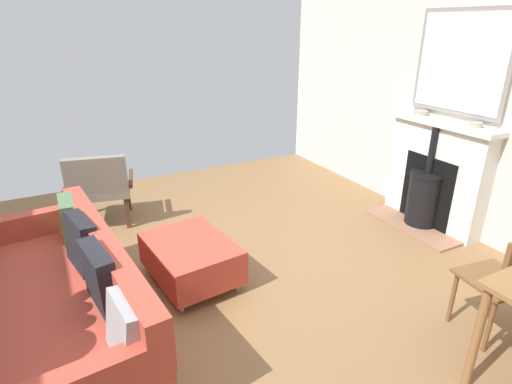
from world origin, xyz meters
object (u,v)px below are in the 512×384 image
(armchair_accent, at_px, (99,185))
(mantel_bowl_near, at_px, (421,112))
(sofa, at_px, (68,299))
(mantel_bowl_far, at_px, (476,124))
(dining_chair_near_fireplace, at_px, (507,278))
(ottoman, at_px, (191,257))
(fireplace, at_px, (433,180))

(armchair_accent, bearing_deg, mantel_bowl_near, 157.70)
(sofa, bearing_deg, mantel_bowl_near, -172.99)
(mantel_bowl_near, relative_size, mantel_bowl_far, 1.26)
(mantel_bowl_near, bearing_deg, mantel_bowl_far, 90.00)
(sofa, relative_size, dining_chair_near_fireplace, 2.58)
(dining_chair_near_fireplace, bearing_deg, mantel_bowl_far, -132.59)
(mantel_bowl_near, relative_size, sofa, 0.07)
(mantel_bowl_far, xyz_separation_m, sofa, (3.63, -0.20, -0.83))
(mantel_bowl_near, relative_size, dining_chair_near_fireplace, 0.18)
(ottoman, xyz_separation_m, armchair_accent, (0.49, -1.45, 0.24))
(sofa, height_order, dining_chair_near_fireplace, dining_chair_near_fireplace)
(fireplace, distance_m, armchair_accent, 3.53)
(fireplace, bearing_deg, armchair_accent, -27.13)
(fireplace, xyz_separation_m, armchair_accent, (3.14, -1.61, -0.04))
(sofa, bearing_deg, fireplace, -177.85)
(mantel_bowl_near, height_order, ottoman, mantel_bowl_near)
(armchair_accent, distance_m, dining_chair_near_fireplace, 3.74)
(dining_chair_near_fireplace, bearing_deg, armchair_accent, -55.63)
(ottoman, xyz_separation_m, dining_chair_near_fireplace, (-1.62, 1.63, 0.26))
(mantel_bowl_far, bearing_deg, fireplace, -85.70)
(mantel_bowl_near, xyz_separation_m, armchair_accent, (3.16, -1.30, -0.70))
(mantel_bowl_near, distance_m, dining_chair_near_fireplace, 2.18)
(fireplace, height_order, sofa, fireplace)
(fireplace, height_order, ottoman, fireplace)
(sofa, distance_m, dining_chair_near_fireplace, 2.91)
(fireplace, distance_m, sofa, 3.61)
(mantel_bowl_near, height_order, mantel_bowl_far, mantel_bowl_far)
(fireplace, distance_m, mantel_bowl_near, 0.73)
(mantel_bowl_far, distance_m, ottoman, 2.88)
(mantel_bowl_far, xyz_separation_m, armchair_accent, (3.16, -1.94, -0.70))
(mantel_bowl_far, distance_m, dining_chair_near_fireplace, 1.70)
(mantel_bowl_near, xyz_separation_m, mantel_bowl_far, (0.00, 0.64, 0.00))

